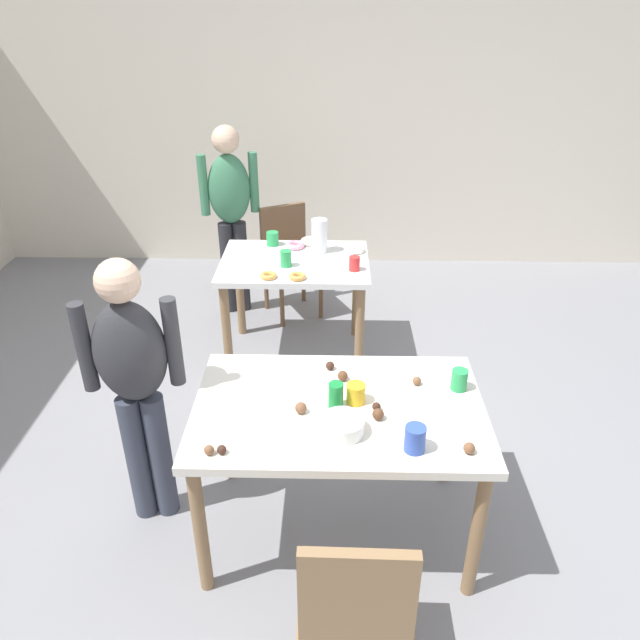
{
  "coord_description": "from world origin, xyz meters",
  "views": [
    {
      "loc": [
        0.04,
        -2.39,
        2.36
      ],
      "look_at": [
        -0.02,
        0.27,
        0.9
      ],
      "focal_mm": 33.84,
      "sensor_mm": 36.0,
      "label": 1
    }
  ],
  "objects": [
    {
      "name": "donut_far_1",
      "position": [
        0.21,
        1.54,
        0.77
      ],
      "size": [
        0.11,
        0.11,
        0.03
      ],
      "primitive_type": "torus",
      "color": "white",
      "rests_on": "dining_table_far"
    },
    {
      "name": "wall_back",
      "position": [
        0.0,
        3.2,
        1.3
      ],
      "size": [
        6.4,
        0.1,
        2.6
      ],
      "primitive_type": "cube",
      "color": "beige",
      "rests_on": "ground_plane"
    },
    {
      "name": "chair_far_table",
      "position": [
        -0.32,
        2.1,
        0.5
      ],
      "size": [
        0.54,
        0.54,
        0.87
      ],
      "color": "brown",
      "rests_on": "ground_plane"
    },
    {
      "name": "cup_far_0",
      "position": [
        -0.27,
        1.28,
        0.81
      ],
      "size": [
        0.07,
        0.07,
        0.11
      ],
      "primitive_type": "cylinder",
      "color": "green",
      "rests_on": "dining_table_far"
    },
    {
      "name": "donut_far_2",
      "position": [
        -0.23,
        1.6,
        0.77
      ],
      "size": [
        0.13,
        0.13,
        0.04
      ],
      "primitive_type": "torus",
      "color": "pink",
      "rests_on": "dining_table_far"
    },
    {
      "name": "dining_table_near",
      "position": [
        0.07,
        -0.24,
        0.66
      ],
      "size": [
        1.29,
        0.83,
        0.75
      ],
      "color": "silver",
      "rests_on": "ground_plane"
    },
    {
      "name": "cup_near_2",
      "position": [
        0.37,
        -0.52,
        0.81
      ],
      "size": [
        0.08,
        0.08,
        0.11
      ],
      "primitive_type": "cylinder",
      "color": "#3351B2",
      "rests_on": "dining_table_near"
    },
    {
      "name": "cake_ball_3",
      "position": [
        0.09,
        -0.04,
        0.77
      ],
      "size": [
        0.05,
        0.05,
        0.05
      ],
      "primitive_type": "sphere",
      "color": "brown",
      "rests_on": "dining_table_near"
    },
    {
      "name": "soda_can",
      "position": [
        0.06,
        -0.25,
        0.81
      ],
      "size": [
        0.07,
        0.07,
        0.12
      ],
      "primitive_type": "cylinder",
      "color": "#198438",
      "rests_on": "dining_table_near"
    },
    {
      "name": "chair_near_table",
      "position": [
        0.13,
        -1.03,
        0.5
      ],
      "size": [
        0.41,
        0.41,
        0.87
      ],
      "color": "olive",
      "rests_on": "ground_plane"
    },
    {
      "name": "dining_table_far",
      "position": [
        -0.22,
        1.38,
        0.63
      ],
      "size": [
        1.0,
        0.74,
        0.75
      ],
      "color": "white",
      "rests_on": "ground_plane"
    },
    {
      "name": "person_adult_far",
      "position": [
        -0.75,
        2.09,
        0.9
      ],
      "size": [
        0.45,
        0.27,
        1.5
      ],
      "color": "#28282D",
      "rests_on": "ground_plane"
    },
    {
      "name": "cake_ball_8",
      "position": [
        0.24,
        -0.27,
        0.77
      ],
      "size": [
        0.04,
        0.04,
        0.04
      ],
      "primitive_type": "sphere",
      "color": "#3D2319",
      "rests_on": "dining_table_near"
    },
    {
      "name": "cup_near_0",
      "position": [
        0.15,
        -0.21,
        0.8
      ],
      "size": [
        0.08,
        0.08,
        0.09
      ],
      "primitive_type": "cylinder",
      "color": "yellow",
      "rests_on": "dining_table_near"
    },
    {
      "name": "cup_far_1",
      "position": [
        -0.39,
        1.65,
        0.8
      ],
      "size": [
        0.09,
        0.09,
        0.1
      ],
      "primitive_type": "cylinder",
      "color": "green",
      "rests_on": "dining_table_far"
    },
    {
      "name": "mixing_bowl",
      "position": [
        0.09,
        -0.42,
        0.78
      ],
      "size": [
        0.18,
        0.18,
        0.07
      ],
      "primitive_type": "cylinder",
      "color": "white",
      "rests_on": "dining_table_near"
    },
    {
      "name": "ground_plane",
      "position": [
        0.0,
        0.0,
        0.0
      ],
      "size": [
        6.4,
        6.4,
        0.0
      ],
      "primitive_type": "plane",
      "color": "gray"
    },
    {
      "name": "fork_near",
      "position": [
        0.21,
        -0.07,
        0.75
      ],
      "size": [
        0.17,
        0.02,
        0.01
      ],
      "primitive_type": "cube",
      "color": "silver",
      "rests_on": "dining_table_near"
    },
    {
      "name": "cup_far_2",
      "position": [
        0.18,
        1.22,
        0.8
      ],
      "size": [
        0.07,
        0.07,
        0.1
      ],
      "primitive_type": "cylinder",
      "color": "red",
      "rests_on": "dining_table_far"
    },
    {
      "name": "cake_ball_2",
      "position": [
        -0.39,
        -0.56,
        0.77
      ],
      "size": [
        0.04,
        0.04,
        0.04
      ],
      "primitive_type": "sphere",
      "color": "#3D2319",
      "rests_on": "dining_table_near"
    },
    {
      "name": "cup_near_1",
      "position": [
        0.62,
        -0.1,
        0.8
      ],
      "size": [
        0.07,
        0.07,
        0.1
      ],
      "primitive_type": "cylinder",
      "color": "green",
      "rests_on": "dining_table_near"
    },
    {
      "name": "person_girl_near",
      "position": [
        -0.85,
        -0.15,
        0.83
      ],
      "size": [
        0.46,
        0.24,
        1.4
      ],
      "color": "#383D4C",
      "rests_on": "ground_plane"
    },
    {
      "name": "cake_ball_6",
      "position": [
        0.43,
        -0.07,
        0.77
      ],
      "size": [
        0.04,
        0.04,
        0.04
      ],
      "primitive_type": "sphere",
      "color": "brown",
      "rests_on": "dining_table_near"
    },
    {
      "name": "cake_ball_1",
      "position": [
        0.24,
        -0.33,
        0.78
      ],
      "size": [
        0.05,
        0.05,
        0.05
      ],
      "primitive_type": "sphere",
      "color": "brown",
      "rests_on": "dining_table_near"
    },
    {
      "name": "cake_ball_0",
      "position": [
        -0.09,
        -0.29,
        0.78
      ],
      "size": [
        0.05,
        0.05,
        0.05
      ],
      "primitive_type": "sphere",
      "color": "brown",
      "rests_on": "dining_table_near"
    },
    {
      "name": "cake_ball_7",
      "position": [
        0.58,
        -0.54,
        0.77
      ],
      "size": [
        0.05,
        0.05,
        0.05
      ],
      "primitive_type": "sphere",
      "color": "brown",
      "rests_on": "dining_table_near"
    },
    {
      "name": "cake_ball_4",
      "position": [
        -0.44,
        -0.57,
        0.77
      ],
      "size": [
        0.04,
        0.04,
        0.04
      ],
      "primitive_type": "sphere",
      "color": "brown",
      "rests_on": "dining_table_near"
    },
    {
      "name": "donut_far_3",
      "position": [
        -0.18,
        1.08,
        0.77
      ],
      "size": [
        0.11,
        0.11,
        0.03
      ],
      "primitive_type": "torus",
      "color": "gold",
      "rests_on": "dining_table_far"
    },
    {
      "name": "cake_ball_5",
      "position": [
        0.03,
        0.05,
        0.77
      ],
      "size": [
        0.04,
        0.04,
        0.04
      ],
      "primitive_type": "sphere",
      "color": "#3D2319",
      "rests_on": "dining_table_near"
    },
    {
      "name": "donut_far_4",
      "position": [
        -0.37,
        1.09,
        0.77
      ],
      "size": [
        0.11,
        0.11,
        0.03
      ],
      "primitive_type": "torus",
      "color": "gold",
      "rests_on": "dining_table_far"
    },
    {
      "name": "pitcher_far",
      "position": [
        -0.06,
        1.54,
        0.87
      ],
      "size": [
        0.11,
        0.11,
        0.24
      ],
      "primitive_type": "cylinder",
      "color": "white",
      "rests_on": "dining_table_far"
    },
    {
      "name": "donut_far_0",
      "position": [
        -0.13,
        1.68,
        0.77
      ],
      "size": [
        0.14,
        0.14,
        0.04
      ],
      "primitive_type": "torus",
      "color": "white",
      "rests_on": "dining_table_far"
    }
  ]
}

